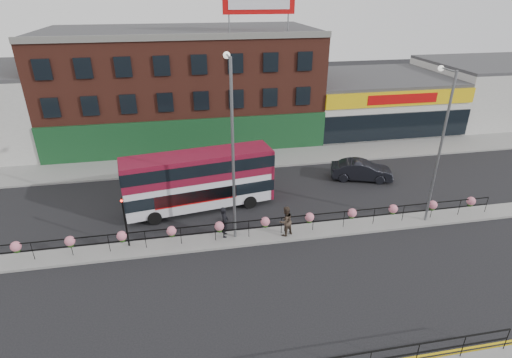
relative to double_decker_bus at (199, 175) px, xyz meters
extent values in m
plane|color=black|center=(3.57, -4.32, -2.45)|extent=(120.00, 120.00, 0.00)
cube|color=gray|center=(3.57, 7.68, -2.38)|extent=(60.00, 4.00, 0.15)
cube|color=gray|center=(3.57, -4.32, -2.38)|extent=(60.00, 1.60, 0.15)
cube|color=brown|center=(-0.43, 15.68, 2.55)|extent=(25.00, 12.00, 10.00)
cube|color=#3F3F42|center=(-0.43, 15.68, 7.70)|extent=(25.00, 12.00, 0.30)
cube|color=#154320|center=(-0.43, 9.60, -0.75)|extent=(25.00, 0.25, 3.40)
cube|color=silver|center=(19.57, 15.68, 0.05)|extent=(15.00, 12.00, 5.00)
cube|color=#3F3F42|center=(19.57, 15.68, 2.70)|extent=(15.00, 12.00, 0.30)
cube|color=gold|center=(19.57, 9.60, 1.85)|extent=(15.00, 0.25, 1.40)
cube|color=#B20909|center=(19.57, 9.48, 1.85)|extent=(7.00, 0.10, 0.90)
cube|color=black|center=(19.57, 9.60, -0.85)|extent=(15.00, 0.25, 2.60)
cube|color=beige|center=(34.32, 15.68, 0.55)|extent=(14.50, 12.00, 6.00)
cube|color=#3F3F42|center=(34.32, 15.68, 3.70)|extent=(14.50, 12.00, 0.30)
cylinder|color=slate|center=(3.57, 10.68, 8.55)|extent=(0.12, 0.12, 1.40)
cylinder|color=slate|center=(8.57, 10.68, 8.55)|extent=(0.12, 0.12, 1.40)
cube|color=black|center=(3.57, -4.32, -1.20)|extent=(30.00, 0.05, 0.05)
cube|color=black|center=(3.57, -4.32, -1.70)|extent=(30.00, 0.05, 0.05)
cylinder|color=black|center=(-9.43, -4.32, -1.75)|extent=(0.04, 0.04, 1.10)
cylinder|color=black|center=(-7.43, -4.32, -1.75)|extent=(0.04, 0.04, 1.10)
cylinder|color=black|center=(-5.43, -4.32, -1.75)|extent=(0.04, 0.04, 1.10)
cylinder|color=black|center=(-3.43, -4.32, -1.75)|extent=(0.04, 0.04, 1.10)
cylinder|color=black|center=(-1.43, -4.32, -1.75)|extent=(0.04, 0.04, 1.10)
cylinder|color=black|center=(0.57, -4.32, -1.75)|extent=(0.04, 0.04, 1.10)
cylinder|color=black|center=(2.57, -4.32, -1.75)|extent=(0.04, 0.04, 1.10)
cylinder|color=black|center=(4.57, -4.32, -1.75)|extent=(0.04, 0.04, 1.10)
cylinder|color=black|center=(6.57, -4.32, -1.75)|extent=(0.04, 0.04, 1.10)
cylinder|color=black|center=(8.57, -4.32, -1.75)|extent=(0.04, 0.04, 1.10)
cylinder|color=black|center=(10.57, -4.32, -1.75)|extent=(0.04, 0.04, 1.10)
cylinder|color=black|center=(12.57, -4.32, -1.75)|extent=(0.04, 0.04, 1.10)
cylinder|color=black|center=(14.57, -4.32, -1.75)|extent=(0.04, 0.04, 1.10)
cylinder|color=black|center=(16.57, -4.32, -1.75)|extent=(0.04, 0.04, 1.10)
cylinder|color=black|center=(18.57, -4.32, -1.75)|extent=(0.04, 0.04, 1.10)
sphere|color=#D26F85|center=(-10.18, -4.32, -1.35)|extent=(0.56, 0.56, 0.56)
sphere|color=#224814|center=(-10.18, -4.32, -1.58)|extent=(0.36, 0.36, 0.36)
sphere|color=#D26F85|center=(-7.43, -4.32, -1.35)|extent=(0.56, 0.56, 0.56)
sphere|color=#224814|center=(-7.43, -4.32, -1.58)|extent=(0.36, 0.36, 0.36)
sphere|color=#D26F85|center=(-4.68, -4.32, -1.35)|extent=(0.56, 0.56, 0.56)
sphere|color=#224814|center=(-4.68, -4.32, -1.58)|extent=(0.36, 0.36, 0.36)
sphere|color=#D26F85|center=(-1.93, -4.32, -1.35)|extent=(0.56, 0.56, 0.56)
sphere|color=#224814|center=(-1.93, -4.32, -1.58)|extent=(0.36, 0.36, 0.36)
sphere|color=#D26F85|center=(0.82, -4.32, -1.35)|extent=(0.56, 0.56, 0.56)
sphere|color=#224814|center=(0.82, -4.32, -1.58)|extent=(0.36, 0.36, 0.36)
sphere|color=#D26F85|center=(3.57, -4.32, -1.35)|extent=(0.56, 0.56, 0.56)
sphere|color=#224814|center=(3.57, -4.32, -1.58)|extent=(0.36, 0.36, 0.36)
sphere|color=#D26F85|center=(6.32, -4.32, -1.35)|extent=(0.56, 0.56, 0.56)
sphere|color=#224814|center=(6.32, -4.32, -1.58)|extent=(0.36, 0.36, 0.36)
sphere|color=#D26F85|center=(9.07, -4.32, -1.35)|extent=(0.56, 0.56, 0.56)
sphere|color=#224814|center=(9.07, -4.32, -1.58)|extent=(0.36, 0.36, 0.36)
sphere|color=#D26F85|center=(11.82, -4.32, -1.35)|extent=(0.56, 0.56, 0.56)
sphere|color=#224814|center=(11.82, -4.32, -1.58)|extent=(0.36, 0.36, 0.36)
sphere|color=#D26F85|center=(14.57, -4.32, -1.35)|extent=(0.56, 0.56, 0.56)
sphere|color=#224814|center=(14.57, -4.32, -1.58)|extent=(0.36, 0.36, 0.36)
sphere|color=#D26F85|center=(17.32, -4.32, -1.35)|extent=(0.56, 0.56, 0.56)
sphere|color=#224814|center=(17.32, -4.32, -1.58)|extent=(0.36, 0.36, 0.36)
cylinder|color=black|center=(7.57, -14.42, -1.75)|extent=(0.04, 0.04, 1.10)
cylinder|color=black|center=(9.57, -14.42, -1.75)|extent=(0.04, 0.04, 1.10)
cylinder|color=black|center=(11.57, -14.42, -1.75)|extent=(0.04, 0.04, 1.10)
cube|color=silver|center=(-0.05, -0.01, -0.32)|extent=(10.01, 3.67, 3.56)
cube|color=maroon|center=(-0.05, -0.01, 0.70)|extent=(10.08, 3.74, 1.60)
cube|color=black|center=(-0.05, -0.01, -0.94)|extent=(10.10, 3.76, 0.80)
cube|color=black|center=(-0.05, -0.01, 0.84)|extent=(10.13, 3.78, 0.80)
cube|color=maroon|center=(-0.05, -0.01, 1.49)|extent=(10.01, 3.67, 0.11)
cube|color=maroon|center=(4.74, 0.72, -0.32)|extent=(0.54, 2.29, 3.56)
cube|color=#B20909|center=(-0.32, -1.19, -0.99)|extent=(5.28, 0.84, 0.89)
cylinder|color=black|center=(-3.05, -1.59, -2.01)|extent=(0.92, 0.40, 0.89)
cylinder|color=black|center=(-3.38, 0.61, -2.01)|extent=(0.92, 0.40, 0.89)
cylinder|color=black|center=(3.28, -0.62, -2.01)|extent=(0.92, 0.40, 0.89)
cylinder|color=black|center=(2.95, 1.57, -2.01)|extent=(0.92, 0.40, 0.89)
imported|color=black|center=(12.65, 2.23, -1.68)|extent=(4.35, 5.63, 1.54)
imported|color=black|center=(1.17, -3.95, -1.33)|extent=(0.84, 0.65, 1.96)
imported|color=#403328|center=(4.77, -4.50, -1.35)|extent=(1.49, 1.45, 1.91)
cylinder|color=slate|center=(1.76, -4.14, 2.94)|extent=(0.17, 0.17, 10.49)
cylinder|color=slate|center=(1.76, -3.35, 8.08)|extent=(0.10, 1.57, 0.10)
sphere|color=silver|center=(1.76, -2.56, 8.02)|extent=(0.38, 0.38, 0.38)
cylinder|color=slate|center=(14.09, -4.51, 2.44)|extent=(0.15, 0.15, 9.48)
cylinder|color=slate|center=(14.09, -3.80, 7.08)|extent=(0.09, 1.42, 0.09)
sphere|color=silver|center=(14.09, -3.09, 7.03)|extent=(0.34, 0.34, 0.34)
cylinder|color=black|center=(-4.43, -3.92, -0.70)|extent=(0.10, 0.10, 3.20)
imported|color=black|center=(-4.43, -3.92, 0.90)|extent=(0.15, 0.18, 0.90)
sphere|color=#FF190C|center=(-4.43, -4.04, 0.72)|extent=(0.14, 0.14, 0.14)
camera|label=1|loc=(-0.72, -24.19, 11.23)|focal=28.00mm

